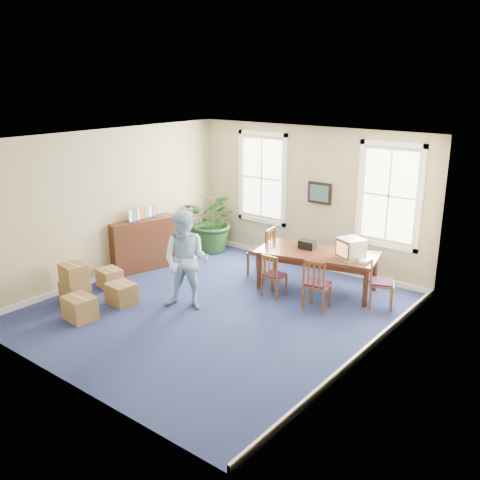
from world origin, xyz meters
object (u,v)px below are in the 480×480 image
Objects in this scene: chair_near_left at (274,275)px; credenza at (143,243)px; cardboard_boxes at (85,283)px; crt_tv at (351,248)px; man at (186,261)px; potted_plant at (215,221)px; conference_table at (317,271)px.

credenza reaches higher than chair_near_left.
chair_near_left is 3.70m from cardboard_boxes.
chair_near_left is 0.57× the size of credenza.
crt_tv is 3.22m from man.
crt_tv is at bearing 41.55° from cardboard_boxes.
credenza is 1.01× the size of potted_plant.
man reaches higher than credenza.
potted_plant reaches higher than credenza.
cardboard_boxes is at bearing -114.13° from crt_tv.
conference_table is 3.97m from credenza.
credenza is 2.10m from cardboard_boxes.
potted_plant is at bearing 156.03° from conference_table.
man reaches higher than cardboard_boxes.
crt_tv is 5.20m from cardboard_boxes.
credenza is (-3.23, -0.55, 0.17)m from chair_near_left.
conference_table is 0.95m from chair_near_left.
conference_table is 1.54× the size of potted_plant.
chair_near_left is (-1.20, -0.87, -0.57)m from crt_tv.
cardboard_boxes is (-1.69, -1.06, -0.54)m from man.
man is 2.07m from cardboard_boxes.
crt_tv is 4.06m from potted_plant.
credenza is at bearing -137.95° from crt_tv.
man is 3.47m from potted_plant.
cardboard_boxes is at bearing -59.76° from credenza.
chair_near_left is at bearing 24.08° from credenza.
man reaches higher than conference_table.
chair_near_left is 0.57× the size of potted_plant.
cardboard_boxes is (0.15, -4.00, -0.37)m from potted_plant.
credenza reaches higher than crt_tv.
credenza is at bearing -173.21° from conference_table.
man is 1.21× the size of potted_plant.
conference_table is 4.62m from cardboard_boxes.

